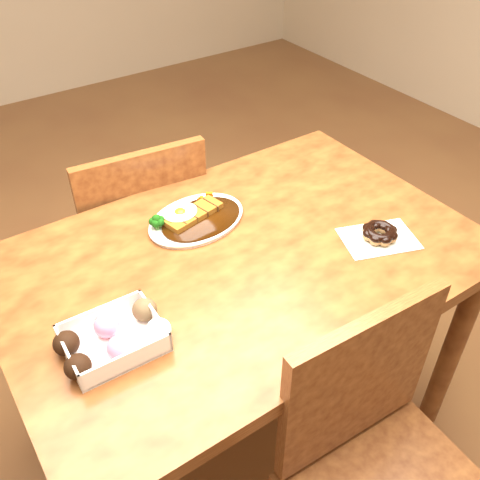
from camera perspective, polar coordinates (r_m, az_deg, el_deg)
ground at (r=1.92m, az=0.18°, el=-18.79°), size 6.00×6.00×0.00m
table at (r=1.41m, az=0.23°, el=-4.59°), size 1.20×0.80×0.75m
chair_far at (r=1.87m, az=-10.67°, el=0.28°), size 0.46×0.46×0.87m
chair_near at (r=1.33m, az=15.12°, el=-23.02°), size 0.44×0.44×0.87m
katsu_curry_plate at (r=1.45m, az=-4.89°, el=2.38°), size 0.30×0.24×0.06m
donut_box at (r=1.15m, az=-13.37°, el=-10.09°), size 0.23×0.16×0.06m
pon_de_ring at (r=1.43m, az=14.67°, el=0.70°), size 0.22×0.19×0.04m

